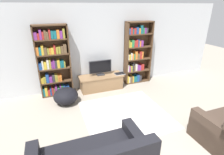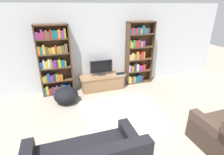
{
  "view_description": "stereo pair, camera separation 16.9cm",
  "coord_description": "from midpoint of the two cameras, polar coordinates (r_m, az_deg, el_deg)",
  "views": [
    {
      "loc": [
        -1.58,
        -1.06,
        2.54
      ],
      "look_at": [
        -0.03,
        3.09,
        0.7
      ],
      "focal_mm": 28.0,
      "sensor_mm": 36.0,
      "label": 1
    },
    {
      "loc": [
        -1.42,
        -1.11,
        2.54
      ],
      "look_at": [
        -0.03,
        3.09,
        0.7
      ],
      "focal_mm": 28.0,
      "sensor_mm": 36.0,
      "label": 2
    }
  ],
  "objects": [
    {
      "name": "beanbag_ottoman",
      "position": [
        5.02,
        -15.77,
        -5.84
      ],
      "size": [
        0.67,
        0.67,
        0.45
      ],
      "primitive_type": "ellipsoid",
      "color": "black",
      "rests_on": "ground_plane"
    },
    {
      "name": "bookshelf_left",
      "position": [
        5.35,
        -19.55,
        4.81
      ],
      "size": [
        0.92,
        0.3,
        2.07
      ],
      "color": "#513823",
      "rests_on": "ground_plane"
    },
    {
      "name": "bookshelf_right",
      "position": [
        6.0,
        7.07,
        7.65
      ],
      "size": [
        0.92,
        0.3,
        2.07
      ],
      "color": "#513823",
      "rests_on": "ground_plane"
    },
    {
      "name": "television",
      "position": [
        5.53,
        -4.7,
        3.31
      ],
      "size": [
        0.73,
        0.16,
        0.49
      ],
      "color": "#2D2D33",
      "rests_on": "tv_stand"
    },
    {
      "name": "area_rug",
      "position": [
        4.48,
        3.18,
        -11.89
      ],
      "size": [
        2.02,
        1.94,
        0.02
      ],
      "color": "white",
      "rests_on": "ground_plane"
    },
    {
      "name": "laptop",
      "position": [
        5.67,
        1.62,
        1.24
      ],
      "size": [
        0.32,
        0.23,
        0.03
      ],
      "color": "#B7B7BC",
      "rests_on": "tv_stand"
    },
    {
      "name": "tv_stand",
      "position": [
        5.67,
        -4.4,
        -1.52
      ],
      "size": [
        1.4,
        0.54,
        0.46
      ],
      "color": "#8E6B47",
      "rests_on": "ground_plane"
    },
    {
      "name": "wall_back",
      "position": [
        5.66,
        -4.67,
        9.84
      ],
      "size": [
        8.8,
        0.06,
        2.6
      ],
      "color": "silver",
      "rests_on": "ground_plane"
    }
  ]
}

